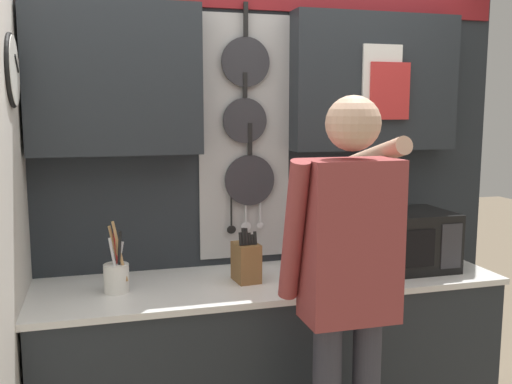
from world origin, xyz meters
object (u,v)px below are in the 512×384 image
knife_block (246,261)px  utensil_crock (117,275)px  microwave (400,240)px  person (348,272)px

knife_block → utensil_crock: size_ratio=0.83×
knife_block → microwave: bearing=-0.0°
microwave → knife_block: (-0.84, 0.00, -0.05)m
microwave → knife_block: bearing=180.0°
microwave → utensil_crock: utensil_crock is taller
microwave → knife_block: size_ratio=1.90×
knife_block → person: size_ratio=0.15×
microwave → person: 0.78m
utensil_crock → person: size_ratio=0.19×
person → knife_block: bearing=117.7°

